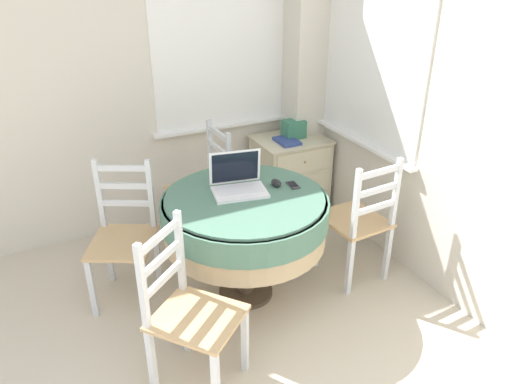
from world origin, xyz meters
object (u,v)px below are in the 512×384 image
object	(u,v)px
cell_phone	(293,185)
dining_chair_left_flank	(124,237)
laptop	(238,183)
dining_chair_near_right_window	(358,222)
computer_mouse	(276,183)
dining_chair_camera_near	(189,314)
book_on_cabinet	(287,141)
corner_cabinet	(290,174)
storage_box	(294,129)
dining_chair_near_back_window	(204,189)
round_dining_table	(245,217)

from	to	relation	value
cell_phone	dining_chair_left_flank	distance (m)	1.13
laptop	dining_chair_near_right_window	bearing A→B (deg)	-17.01
computer_mouse	dining_chair_near_right_window	size ratio (longest dim) A/B	0.10
dining_chair_near_right_window	dining_chair_left_flank	bearing A→B (deg)	161.41
dining_chair_camera_near	dining_chair_left_flank	xyz separation A→B (m)	(-0.13, 0.88, 0.00)
computer_mouse	book_on_cabinet	size ratio (longest dim) A/B	0.39
corner_cabinet	storage_box	world-z (taller)	storage_box
dining_chair_near_back_window	book_on_cabinet	bearing A→B (deg)	7.17
corner_cabinet	storage_box	distance (m)	0.40
computer_mouse	dining_chair_camera_near	world-z (taller)	dining_chair_camera_near
computer_mouse	book_on_cabinet	world-z (taller)	computer_mouse
book_on_cabinet	storage_box	bearing A→B (deg)	37.94
storage_box	round_dining_table	bearing A→B (deg)	-132.94
round_dining_table	storage_box	world-z (taller)	storage_box
round_dining_table	dining_chair_left_flank	distance (m)	0.79
dining_chair_camera_near	storage_box	size ratio (longest dim) A/B	5.22
storage_box	cell_phone	bearing A→B (deg)	-119.99
laptop	book_on_cabinet	bearing A→B (deg)	44.93
computer_mouse	laptop	bearing A→B (deg)	169.25
cell_phone	round_dining_table	bearing A→B (deg)	-179.98
round_dining_table	corner_cabinet	xyz separation A→B (m)	(0.86, 0.94, -0.27)
cell_phone	dining_chair_camera_near	xyz separation A→B (m)	(-0.90, -0.53, -0.30)
dining_chair_near_right_window	cell_phone	bearing A→B (deg)	161.15
round_dining_table	corner_cabinet	world-z (taller)	round_dining_table
dining_chair_camera_near	laptop	bearing A→B (deg)	48.15
corner_cabinet	book_on_cabinet	world-z (taller)	book_on_cabinet
laptop	dining_chair_camera_near	distance (m)	0.90
dining_chair_left_flank	dining_chair_near_right_window	bearing A→B (deg)	-18.59
laptop	dining_chair_near_right_window	size ratio (longest dim) A/B	0.40
round_dining_table	dining_chair_camera_near	bearing A→B (deg)	-136.43
cell_phone	dining_chair_left_flank	bearing A→B (deg)	161.52
cell_phone	storage_box	distance (m)	1.11
dining_chair_near_back_window	round_dining_table	bearing A→B (deg)	-90.88
cell_phone	dining_chair_near_right_window	bearing A→B (deg)	-18.85
dining_chair_near_back_window	dining_chair_camera_near	size ratio (longest dim) A/B	1.00
dining_chair_left_flank	corner_cabinet	distance (m)	1.67
dining_chair_near_back_window	computer_mouse	bearing A→B (deg)	-72.77
dining_chair_near_back_window	dining_chair_left_flank	xyz separation A→B (m)	(-0.71, -0.43, 0.00)
computer_mouse	cell_phone	bearing A→B (deg)	-23.48
storage_box	computer_mouse	bearing A→B (deg)	-125.48
cell_phone	dining_chair_near_back_window	size ratio (longest dim) A/B	0.13
round_dining_table	dining_chair_camera_near	world-z (taller)	dining_chair_camera_near
dining_chair_near_back_window	corner_cabinet	bearing A→B (deg)	10.75
book_on_cabinet	cell_phone	bearing A→B (deg)	-117.00
round_dining_table	dining_chair_near_back_window	world-z (taller)	dining_chair_near_back_window
dining_chair_left_flank	round_dining_table	bearing A→B (deg)	-26.47
computer_mouse	storage_box	size ratio (longest dim) A/B	0.50
computer_mouse	cell_phone	distance (m)	0.11
laptop	dining_chair_left_flank	world-z (taller)	laptop
round_dining_table	computer_mouse	world-z (taller)	computer_mouse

